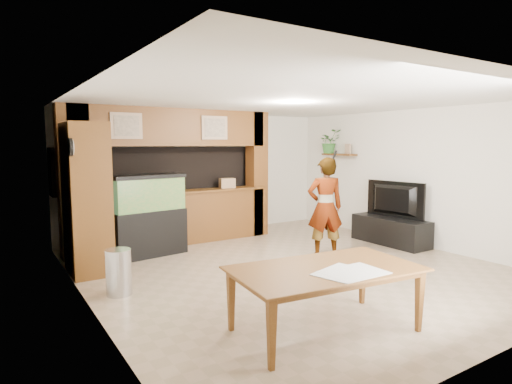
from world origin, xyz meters
TOP-DOWN VIEW (x-y plane):
  - floor at (0.00, 0.00)m, footprint 6.50×6.50m
  - ceiling at (0.00, 0.00)m, footprint 6.50×6.50m
  - wall_back at (0.00, 3.25)m, footprint 6.00×0.00m
  - wall_left at (-3.00, 0.00)m, footprint 0.00×6.50m
  - wall_right at (3.00, 0.00)m, footprint 0.00×6.50m
  - partition at (-0.95, 2.64)m, footprint 4.20×0.99m
  - wall_clock at (-2.97, 1.00)m, footprint 0.05×0.25m
  - wall_shelf at (2.85, 1.95)m, footprint 0.25×0.90m
  - pantry_cabinet at (-2.70, 1.49)m, footprint 0.56×0.92m
  - trash_can at (-2.59, 0.25)m, footprint 0.33×0.33m
  - aquarium at (-1.62, 1.95)m, footprint 1.28×0.48m
  - tv_stand at (2.65, 0.27)m, footprint 0.56×1.53m
  - television at (2.65, 0.27)m, footprint 0.31×1.24m
  - photo_frame at (2.85, 1.68)m, footprint 0.05×0.17m
  - potted_plant at (2.82, 2.25)m, footprint 0.57×0.52m
  - person at (0.93, 0.26)m, footprint 0.74×0.63m
  - microphone at (0.98, 0.10)m, footprint 0.04×0.10m
  - dining_table at (-1.08, -2.04)m, footprint 2.04×1.28m
  - newspaper_a at (-1.07, -2.23)m, footprint 0.64×0.53m
  - newspaper_b at (-0.96, -2.29)m, footprint 0.61×0.45m
  - counter_box at (0.23, 2.45)m, footprint 0.33×0.26m

SIDE VIEW (x-z plane):
  - floor at x=0.00m, z-range 0.00..0.00m
  - tv_stand at x=2.65m, z-range 0.00..0.51m
  - trash_can at x=-2.59m, z-range 0.00..0.60m
  - dining_table at x=-1.08m, z-range 0.00..0.68m
  - newspaper_a at x=-1.07m, z-range 0.68..0.69m
  - newspaper_b at x=-0.96m, z-range 0.68..0.69m
  - aquarium at x=-1.62m, z-range -0.02..1.40m
  - person at x=0.93m, z-range 0.00..1.72m
  - television at x=2.65m, z-range 0.51..1.22m
  - pantry_cabinet at x=-2.70m, z-range 0.00..2.25m
  - counter_box at x=0.23m, z-range 1.04..1.24m
  - wall_back at x=0.00m, z-range -1.70..4.30m
  - wall_left at x=-3.00m, z-range -1.95..4.55m
  - wall_right at x=3.00m, z-range -1.95..4.55m
  - partition at x=-0.95m, z-range 0.01..2.61m
  - wall_shelf at x=2.85m, z-range 1.68..1.72m
  - microphone at x=0.98m, z-range 1.68..1.84m
  - photo_frame at x=2.85m, z-range 1.72..1.94m
  - wall_clock at x=-2.97m, z-range 1.77..2.02m
  - potted_plant at x=2.82m, z-range 1.72..2.27m
  - ceiling at x=0.00m, z-range 2.60..2.60m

